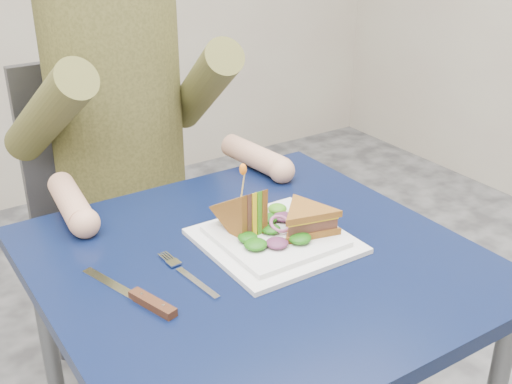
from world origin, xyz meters
TOP-DOWN VIEW (x-y plane):
  - table at (0.00, 0.00)m, footprint 0.75×0.75m
  - chair at (0.00, 0.74)m, footprint 0.42×0.40m
  - diner at (-0.00, 0.62)m, footprint 0.54×0.59m
  - plate at (0.06, 0.02)m, footprint 0.26×0.26m
  - sandwich_flat at (0.11, -0.00)m, footprint 0.16×0.16m
  - sandwich_upright at (0.01, 0.07)m, footprint 0.08×0.13m
  - fork at (-0.13, 0.01)m, footprint 0.03×0.18m
  - knife at (-0.23, -0.02)m, footprint 0.08×0.22m
  - toothpick at (0.01, 0.07)m, footprint 0.01×0.01m
  - toothpick_frill at (0.01, 0.07)m, footprint 0.01×0.01m
  - lettuce_spill at (0.06, 0.03)m, footprint 0.15×0.13m
  - onion_ring at (0.07, 0.03)m, footprint 0.04×0.04m

SIDE VIEW (x-z plane):
  - chair at x=0.00m, z-range 0.08..1.01m
  - table at x=0.00m, z-range 0.29..1.02m
  - fork at x=-0.13m, z-range 0.73..0.74m
  - knife at x=-0.23m, z-range 0.73..0.74m
  - plate at x=0.06m, z-range 0.73..0.75m
  - lettuce_spill at x=0.06m, z-range 0.75..0.77m
  - onion_ring at x=0.07m, z-range 0.75..0.78m
  - sandwich_flat at x=0.11m, z-range 0.75..0.80m
  - sandwich_upright at x=0.01m, z-range 0.72..0.85m
  - toothpick at x=0.01m, z-range 0.82..0.88m
  - toothpick_frill at x=0.01m, z-range 0.87..0.89m
  - diner at x=0.00m, z-range 0.54..1.29m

